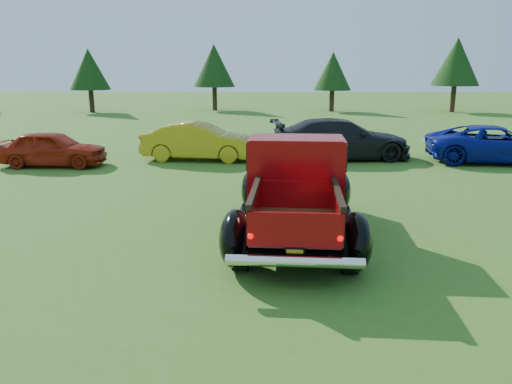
{
  "coord_description": "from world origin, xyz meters",
  "views": [
    {
      "loc": [
        0.55,
        -8.51,
        3.28
      ],
      "look_at": [
        0.48,
        0.2,
        1.1
      ],
      "focal_mm": 35.0,
      "sensor_mm": 36.0,
      "label": 1
    }
  ],
  "objects_px": {
    "tree_west": "(89,70)",
    "show_car_grey": "(341,139)",
    "tree_east": "(456,62)",
    "show_car_blue": "(496,144)",
    "show_car_red": "(52,148)",
    "tree_mid_right": "(333,71)",
    "show_car_yellow": "(200,141)",
    "pickup_truck": "(296,187)",
    "tree_mid_left": "(214,66)"
  },
  "relations": [
    {
      "from": "tree_mid_left",
      "to": "show_car_blue",
      "type": "distance_m",
      "value": 25.15
    },
    {
      "from": "tree_mid_right",
      "to": "show_car_red",
      "type": "xyz_separation_m",
      "value": [
        -12.5,
        -21.82,
        -2.37
      ]
    },
    {
      "from": "tree_mid_left",
      "to": "show_car_yellow",
      "type": "height_order",
      "value": "tree_mid_left"
    },
    {
      "from": "tree_east",
      "to": "show_car_yellow",
      "type": "xyz_separation_m",
      "value": [
        -16.64,
        -20.11,
        -2.98
      ]
    },
    {
      "from": "tree_mid_right",
      "to": "pickup_truck",
      "type": "relative_size",
      "value": 0.82
    },
    {
      "from": "tree_west",
      "to": "tree_mid_right",
      "type": "bearing_deg",
      "value": 3.18
    },
    {
      "from": "show_car_yellow",
      "to": "tree_mid_right",
      "type": "bearing_deg",
      "value": -14.39
    },
    {
      "from": "tree_west",
      "to": "show_car_grey",
      "type": "bearing_deg",
      "value": -51.32
    },
    {
      "from": "pickup_truck",
      "to": "show_car_blue",
      "type": "distance_m",
      "value": 10.82
    },
    {
      "from": "show_car_yellow",
      "to": "show_car_blue",
      "type": "bearing_deg",
      "value": -86.21
    },
    {
      "from": "show_car_red",
      "to": "show_car_yellow",
      "type": "relative_size",
      "value": 0.87
    },
    {
      "from": "tree_west",
      "to": "show_car_red",
      "type": "height_order",
      "value": "tree_west"
    },
    {
      "from": "tree_mid_left",
      "to": "tree_east",
      "type": "bearing_deg",
      "value": -4.76
    },
    {
      "from": "tree_mid_right",
      "to": "show_car_yellow",
      "type": "bearing_deg",
      "value": -110.34
    },
    {
      "from": "tree_west",
      "to": "tree_mid_left",
      "type": "relative_size",
      "value": 0.92
    },
    {
      "from": "show_car_grey",
      "to": "show_car_yellow",
      "type": "bearing_deg",
      "value": 87.31
    },
    {
      "from": "tree_mid_left",
      "to": "show_car_yellow",
      "type": "bearing_deg",
      "value": -86.4
    },
    {
      "from": "show_car_red",
      "to": "pickup_truck",
      "type": "bearing_deg",
      "value": -129.64
    },
    {
      "from": "show_car_red",
      "to": "show_car_grey",
      "type": "relative_size",
      "value": 0.7
    },
    {
      "from": "tree_west",
      "to": "show_car_red",
      "type": "distance_m",
      "value": 21.68
    },
    {
      "from": "tree_east",
      "to": "show_car_red",
      "type": "distance_m",
      "value": 30.43
    },
    {
      "from": "tree_east",
      "to": "show_car_yellow",
      "type": "distance_m",
      "value": 26.27
    },
    {
      "from": "tree_west",
      "to": "show_car_yellow",
      "type": "xyz_separation_m",
      "value": [
        10.36,
        -19.61,
        -2.43
      ]
    },
    {
      "from": "show_car_red",
      "to": "show_car_blue",
      "type": "bearing_deg",
      "value": -85.04
    },
    {
      "from": "pickup_truck",
      "to": "tree_east",
      "type": "bearing_deg",
      "value": 68.17
    },
    {
      "from": "tree_mid_right",
      "to": "show_car_yellow",
      "type": "relative_size",
      "value": 1.08
    },
    {
      "from": "pickup_truck",
      "to": "show_car_blue",
      "type": "bearing_deg",
      "value": 49.55
    },
    {
      "from": "tree_west",
      "to": "show_car_grey",
      "type": "xyz_separation_m",
      "value": [
        15.5,
        -19.36,
        -2.37
      ]
    },
    {
      "from": "tree_mid_left",
      "to": "pickup_truck",
      "type": "height_order",
      "value": "tree_mid_left"
    },
    {
      "from": "tree_east",
      "to": "show_car_blue",
      "type": "distance_m",
      "value": 21.62
    },
    {
      "from": "tree_mid_right",
      "to": "tree_east",
      "type": "xyz_separation_m",
      "value": [
        9.0,
        -0.5,
        0.68
      ]
    },
    {
      "from": "tree_mid_left",
      "to": "show_car_grey",
      "type": "bearing_deg",
      "value": -73.08
    },
    {
      "from": "pickup_truck",
      "to": "tree_mid_left",
      "type": "bearing_deg",
      "value": 102.3
    },
    {
      "from": "tree_west",
      "to": "show_car_blue",
      "type": "distance_m",
      "value": 29.01
    },
    {
      "from": "pickup_truck",
      "to": "show_car_blue",
      "type": "xyz_separation_m",
      "value": [
        7.59,
        7.7,
        -0.27
      ]
    },
    {
      "from": "tree_mid_left",
      "to": "show_car_yellow",
      "type": "xyz_separation_m",
      "value": [
        1.36,
        -21.61,
        -2.71
      ]
    },
    {
      "from": "pickup_truck",
      "to": "show_car_red",
      "type": "distance_m",
      "value": 10.39
    },
    {
      "from": "tree_west",
      "to": "pickup_truck",
      "type": "relative_size",
      "value": 0.86
    },
    {
      "from": "tree_mid_right",
      "to": "show_car_red",
      "type": "relative_size",
      "value": 1.24
    },
    {
      "from": "tree_west",
      "to": "show_car_blue",
      "type": "xyz_separation_m",
      "value": [
        20.86,
        -20.01,
        -2.46
      ]
    },
    {
      "from": "show_car_yellow",
      "to": "tree_west",
      "type": "bearing_deg",
      "value": 33.8
    },
    {
      "from": "tree_mid_right",
      "to": "show_car_blue",
      "type": "bearing_deg",
      "value": -82.24
    },
    {
      "from": "show_car_red",
      "to": "show_car_blue",
      "type": "xyz_separation_m",
      "value": [
        15.36,
        0.81,
        0.05
      ]
    },
    {
      "from": "tree_east",
      "to": "show_car_blue",
      "type": "height_order",
      "value": "tree_east"
    },
    {
      "from": "tree_mid_left",
      "to": "tree_east",
      "type": "relative_size",
      "value": 0.93
    },
    {
      "from": "tree_mid_left",
      "to": "tree_east",
      "type": "height_order",
      "value": "tree_east"
    },
    {
      "from": "tree_west",
      "to": "tree_east",
      "type": "bearing_deg",
      "value": 1.06
    },
    {
      "from": "show_car_grey",
      "to": "show_car_blue",
      "type": "distance_m",
      "value": 5.4
    },
    {
      "from": "tree_east",
      "to": "tree_west",
      "type": "bearing_deg",
      "value": -178.94
    },
    {
      "from": "tree_mid_left",
      "to": "tree_west",
      "type": "bearing_deg",
      "value": -167.47
    }
  ]
}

